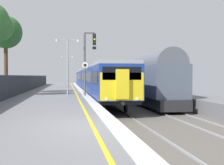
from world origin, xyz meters
name	(u,v)px	position (x,y,z in m)	size (l,w,h in m)	color
ground	(177,140)	(2.64, 0.00, -0.61)	(17.40, 110.00, 1.21)	slate
commuter_train_at_platform	(92,79)	(2.10, 27.68, 1.27)	(2.83, 41.44, 3.81)	navy
freight_train_adjacent_track	(130,77)	(6.10, 22.35, 1.53)	(2.60, 27.78, 4.62)	#232326
signal_gantry	(88,56)	(0.61, 15.23, 3.41)	(1.10, 0.24, 5.49)	#47474C
speed_limit_sign	(85,74)	(0.25, 13.21, 1.80)	(0.59, 0.08, 2.83)	#59595B
platform_lamp_mid	(68,61)	(-1.13, 14.87, 2.92)	(2.00, 0.20, 4.87)	#93999E
platform_lamp_far	(67,68)	(-1.13, 40.55, 3.11)	(2.00, 0.20, 5.23)	#93999E
background_tree_left	(5,34)	(-6.97, 18.50, 5.69)	(3.09, 3.09, 7.37)	#473323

